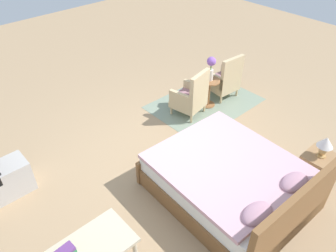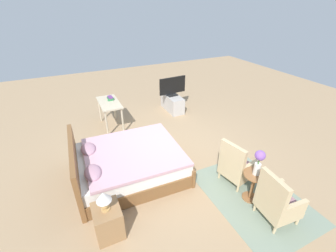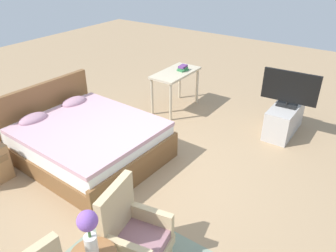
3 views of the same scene
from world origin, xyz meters
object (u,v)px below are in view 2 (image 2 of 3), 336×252
(side_table, at_px, (253,183))
(tv_flatscreen, at_px, (173,86))
(tv_stand, at_px, (172,103))
(book_stack, at_px, (110,98))
(bed, at_px, (128,163))
(armchair_by_window_left, at_px, (277,202))
(nightstand, at_px, (108,221))
(vanity_desk, at_px, (109,106))
(armchair_by_window_right, at_px, (236,166))
(flower_vase, at_px, (259,160))
(table_lamp, at_px, (104,199))

(side_table, xyz_separation_m, tv_flatscreen, (3.98, -0.38, 0.45))
(tv_stand, relative_size, book_stack, 4.55)
(bed, relative_size, armchair_by_window_left, 2.31)
(side_table, bearing_deg, nightstand, 80.94)
(side_table, relative_size, tv_flatscreen, 0.64)
(side_table, height_order, vanity_desk, vanity_desk)
(tv_stand, xyz_separation_m, book_stack, (-0.13, 1.97, 0.55))
(armchair_by_window_right, xyz_separation_m, book_stack, (3.37, 1.60, 0.42))
(flower_vase, bearing_deg, tv_flatscreen, -5.52)
(nightstand, relative_size, vanity_desk, 0.50)
(tv_flatscreen, bearing_deg, nightstand, 141.67)
(armchair_by_window_left, height_order, vanity_desk, armchair_by_window_left)
(table_lamp, distance_m, tv_flatscreen, 4.58)
(armchair_by_window_left, xyz_separation_m, tv_stand, (4.47, -0.37, -0.13))
(nightstand, height_order, book_stack, book_stack)
(armchair_by_window_right, xyz_separation_m, tv_flatscreen, (3.50, -0.36, 0.43))
(nightstand, bearing_deg, vanity_desk, -13.52)
(armchair_by_window_right, xyz_separation_m, side_table, (-0.48, 0.02, -0.02))
(vanity_desk, xyz_separation_m, book_stack, (0.13, -0.07, 0.16))
(flower_vase, distance_m, table_lamp, 2.49)
(flower_vase, bearing_deg, armchair_by_window_right, -2.40)
(side_table, distance_m, vanity_desk, 4.08)
(armchair_by_window_left, bearing_deg, flower_vase, 2.27)
(armchair_by_window_right, relative_size, nightstand, 1.77)
(vanity_desk, bearing_deg, table_lamp, 166.46)
(armchair_by_window_right, distance_m, flower_vase, 0.68)
(nightstand, xyz_separation_m, table_lamp, (0.00, 0.00, 0.47))
(armchair_by_window_left, bearing_deg, tv_stand, -4.68)
(armchair_by_window_left, distance_m, flower_vase, 0.68)
(nightstand, height_order, vanity_desk, vanity_desk)
(tv_flatscreen, bearing_deg, armchair_by_window_right, 174.06)
(bed, distance_m, nightstand, 1.32)
(side_table, height_order, flower_vase, flower_vase)
(armchair_by_window_right, bearing_deg, tv_flatscreen, -5.94)
(tv_flatscreen, relative_size, book_stack, 4.21)
(table_lamp, bearing_deg, nightstand, -90.00)
(armchair_by_window_left, relative_size, book_stack, 4.36)
(book_stack, bearing_deg, vanity_desk, 150.74)
(bed, height_order, nightstand, bed)
(armchair_by_window_left, distance_m, vanity_desk, 4.53)
(armchair_by_window_left, height_order, flower_vase, flower_vase)
(armchair_by_window_right, distance_m, book_stack, 3.75)
(flower_vase, xyz_separation_m, nightstand, (0.39, 2.46, -0.60))
(side_table, xyz_separation_m, flower_vase, (-0.00, 0.00, 0.50))
(nightstand, bearing_deg, book_stack, -14.18)
(tv_flatscreen, height_order, book_stack, tv_flatscreen)
(flower_vase, height_order, table_lamp, flower_vase)
(side_table, relative_size, tv_stand, 0.59)
(side_table, height_order, book_stack, book_stack)
(armchair_by_window_right, relative_size, side_table, 1.61)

